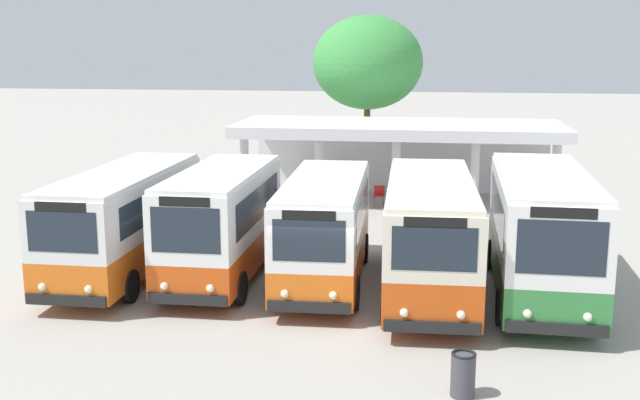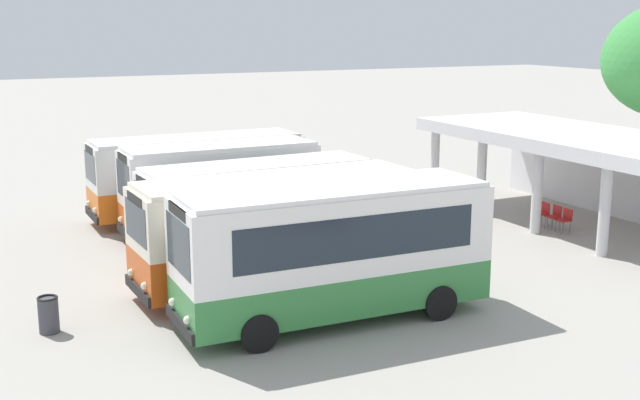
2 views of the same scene
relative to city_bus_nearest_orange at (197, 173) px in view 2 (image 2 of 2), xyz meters
name	(u,v)px [view 2 (image 2 of 2)]	position (x,y,z in m)	size (l,w,h in m)	color
ground_plane	(183,271)	(6.32, -2.54, -1.73)	(180.00, 180.00, 0.00)	#A39E93
city_bus_nearest_orange	(197,173)	(0.00, 0.00, 0.00)	(2.33, 8.00, 3.11)	black
city_bus_second_in_row	(220,186)	(2.96, -0.13, 0.05)	(2.27, 6.74, 3.23)	black
city_bus_middle_cream	(258,205)	(5.93, 0.04, -0.05)	(2.44, 7.43, 3.02)	black
city_bus_fourth_amber	(279,226)	(8.89, -0.52, 0.03)	(2.57, 8.16, 3.17)	black
city_bus_fifth_blue	(333,247)	(11.85, -0.35, 0.14)	(2.63, 7.91, 3.40)	black
terminal_canopy	(597,155)	(7.48, 12.60, 0.87)	(13.85, 5.36, 3.40)	silver
waiting_chair_end_by_column	(543,212)	(6.76, 10.89, -1.21)	(0.45, 0.45, 0.86)	slate
waiting_chair_second_from_end	(555,215)	(7.33, 10.93, -1.21)	(0.45, 0.45, 0.86)	slate
waiting_chair_middle_seat	(565,218)	(7.90, 10.89, -1.21)	(0.45, 0.45, 0.86)	slate
litter_bin_apron	(49,314)	(9.60, -6.83, -1.27)	(0.49, 0.49, 0.90)	#3F3F47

